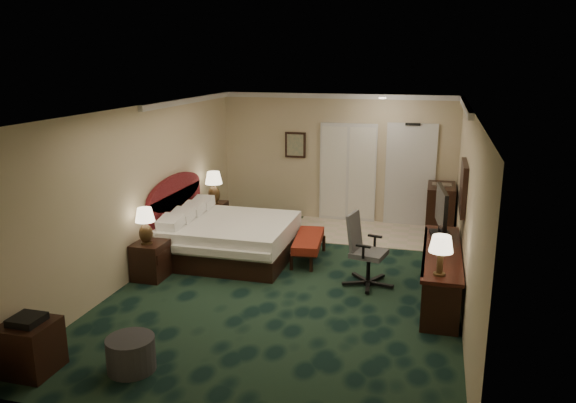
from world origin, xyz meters
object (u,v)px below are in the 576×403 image
(nightstand_near, at_px, (151,260))
(desk_chair, at_px, (369,251))
(nightstand_far, at_px, (214,216))
(ottoman, at_px, (131,354))
(tv, at_px, (441,212))
(bed_bench, at_px, (308,248))
(desk, at_px, (441,274))
(minibar, at_px, (440,210))
(bed, at_px, (231,239))
(lamp_near, at_px, (145,226))
(lamp_far, at_px, (214,188))
(side_table, at_px, (30,347))

(nightstand_near, height_order, desk_chair, desk_chair)
(nightstand_far, distance_m, desk_chair, 3.98)
(ottoman, bearing_deg, desk_chair, 53.96)
(tv, height_order, desk_chair, tv)
(bed_bench, height_order, desk, desk)
(desk_chair, bearing_deg, ottoman, -113.82)
(ottoman, distance_m, minibar, 6.94)
(minibar, bearing_deg, nightstand_near, -141.21)
(bed_bench, xyz_separation_m, desk_chair, (1.14, -0.85, 0.35))
(bed, height_order, lamp_near, lamp_near)
(bed_bench, bearing_deg, minibar, 37.85)
(bed, height_order, nightstand_near, bed)
(minibar, bearing_deg, bed_bench, -136.01)
(desk, height_order, minibar, minibar)
(nightstand_near, xyz_separation_m, bed_bench, (2.24, 1.45, -0.08))
(bed, xyz_separation_m, nightstand_near, (-0.89, -1.22, -0.04))
(lamp_far, xyz_separation_m, tv, (4.38, -1.48, 0.20))
(tv, bearing_deg, nightstand_far, 154.05)
(nightstand_far, bearing_deg, desk_chair, -31.31)
(desk, distance_m, tv, 1.02)
(lamp_near, bearing_deg, ottoman, -65.49)
(lamp_near, height_order, lamp_far, lamp_far)
(nightstand_near, xyz_separation_m, ottoman, (1.11, -2.53, -0.10))
(bed, xyz_separation_m, ottoman, (0.21, -3.76, -0.14))
(nightstand_near, distance_m, bed_bench, 2.67)
(lamp_near, bearing_deg, desk_chair, 10.82)
(bed, distance_m, nightstand_far, 1.69)
(desk, xyz_separation_m, tv, (-0.04, 0.71, 0.74))
(desk, bearing_deg, bed, 167.32)
(bed, bearing_deg, ottoman, -86.77)
(side_table, bearing_deg, minibar, 55.60)
(bed, distance_m, minibar, 4.24)
(minibar, bearing_deg, desk, -89.57)
(lamp_near, distance_m, bed_bench, 2.80)
(ottoman, relative_size, desk_chair, 0.48)
(desk, xyz_separation_m, minibar, (-0.02, 3.14, 0.14))
(nightstand_far, height_order, ottoman, nightstand_far)
(lamp_near, relative_size, minibar, 0.58)
(bed_bench, relative_size, desk, 0.50)
(desk_chair, bearing_deg, bed, 178.07)
(minibar, bearing_deg, ottoman, -118.62)
(bed_bench, distance_m, ottoman, 4.14)
(lamp_far, distance_m, minibar, 4.52)
(bed, distance_m, desk, 3.65)
(bed, distance_m, nightstand_near, 1.52)
(lamp_near, bearing_deg, nightstand_near, 66.51)
(lamp_near, height_order, tv, tv)
(nightstand_near, distance_m, lamp_far, 2.68)
(nightstand_far, bearing_deg, desk, -26.61)
(lamp_near, bearing_deg, lamp_far, 88.84)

